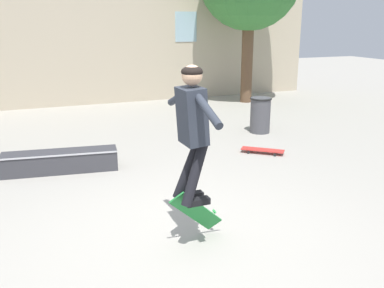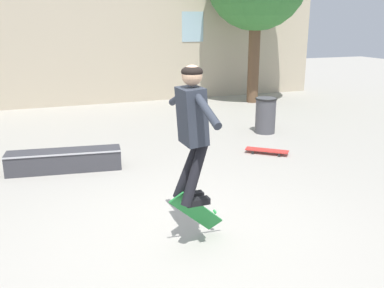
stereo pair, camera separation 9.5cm
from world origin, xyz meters
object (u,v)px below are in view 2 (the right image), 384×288
trash_bin (266,115)px  skater (192,123)px  skateboard_resting (267,150)px  skate_ledge (65,160)px  skateboard_flipping (197,211)px

trash_bin → skater: bearing=-128.5°
trash_bin → skateboard_resting: trash_bin is taller
trash_bin → skate_ledge: bearing=-166.7°
skate_ledge → trash_bin: 4.52m
skate_ledge → trash_bin: (4.39, 1.04, 0.24)m
skate_ledge → skateboard_resting: bearing=1.8°
trash_bin → skater: 5.33m
trash_bin → skateboard_flipping: 5.12m
skate_ledge → skateboard_flipping: size_ratio=2.73×
trash_bin → skater: (-3.26, -4.10, 0.99)m
skateboard_flipping → skateboard_resting: bearing=28.5°
skate_ledge → skater: size_ratio=1.28×
skate_ledge → skateboard_resting: size_ratio=2.54×
skateboard_flipping → skater: bearing=-153.1°
trash_bin → skateboard_resting: size_ratio=1.06×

